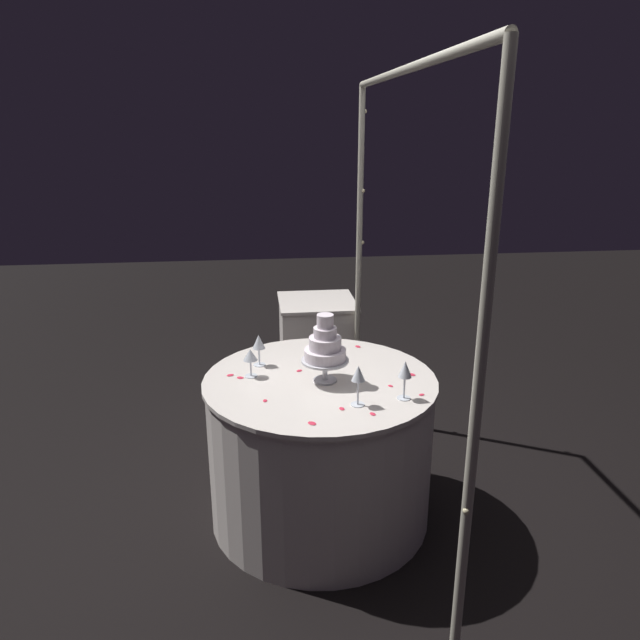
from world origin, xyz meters
TOP-DOWN VIEW (x-y plane):
  - ground_plane at (0.00, 0.00)m, footprint 12.00×12.00m
  - decorative_arch at (-0.00, 0.36)m, footprint 2.05×0.05m
  - main_table at (0.00, 0.00)m, footprint 1.10×1.10m
  - side_table at (-1.29, 0.13)m, footprint 0.52×0.52m
  - tiered_cake at (0.03, 0.02)m, footprint 0.22×0.22m
  - wine_glass_0 at (0.25, 0.34)m, footprint 0.06×0.06m
  - wine_glass_1 at (0.29, 0.13)m, footprint 0.06×0.06m
  - wine_glass_2 at (-0.06, -0.32)m, footprint 0.07×0.07m
  - wine_glass_3 at (-0.19, -0.28)m, footprint 0.06×0.06m
  - rose_petal_0 at (0.01, 0.44)m, footprint 0.05×0.04m
  - rose_petal_1 at (0.12, 0.31)m, footprint 0.03×0.03m
  - rose_petal_2 at (0.32, 0.06)m, footprint 0.04×0.03m
  - rose_petal_3 at (0.23, 0.43)m, footprint 0.03×0.03m
  - rose_petal_4 at (-0.10, -0.09)m, footprint 0.04×0.04m
  - rose_petal_5 at (-0.05, -0.37)m, footprint 0.04×0.04m
  - rose_petal_6 at (-0.08, -0.42)m, footprint 0.03×0.04m
  - rose_petal_7 at (0.21, -0.26)m, footprint 0.03×0.02m
  - rose_petal_8 at (-0.39, 0.25)m, footprint 0.04×0.04m
  - rose_petal_9 at (0.39, 0.18)m, footprint 0.04×0.03m
  - rose_petal_10 at (0.44, -0.08)m, footprint 0.05×0.05m

SIDE VIEW (x-z plane):
  - ground_plane at x=0.00m, z-range 0.00..0.00m
  - side_table at x=-1.29m, z-range 0.00..0.74m
  - main_table at x=0.00m, z-range 0.00..0.74m
  - rose_petal_0 at x=0.01m, z-range 0.74..0.75m
  - rose_petal_1 at x=0.12m, z-range 0.74..0.75m
  - rose_petal_2 at x=0.32m, z-range 0.74..0.75m
  - rose_petal_3 at x=0.23m, z-range 0.74..0.75m
  - rose_petal_4 at x=-0.10m, z-range 0.74..0.75m
  - rose_petal_5 at x=-0.05m, z-range 0.74..0.75m
  - rose_petal_6 at x=-0.08m, z-range 0.74..0.75m
  - rose_petal_7 at x=0.21m, z-range 0.74..0.75m
  - rose_petal_8 at x=-0.39m, z-range 0.74..0.75m
  - rose_petal_9 at x=0.39m, z-range 0.74..0.75m
  - rose_petal_10 at x=0.44m, z-range 0.74..0.75m
  - wine_glass_2 at x=-0.06m, z-range 0.78..0.91m
  - wine_glass_3 at x=-0.19m, z-range 0.78..0.94m
  - wine_glass_0 at x=0.25m, z-range 0.79..0.96m
  - wine_glass_1 at x=0.29m, z-range 0.79..0.97m
  - tiered_cake at x=0.03m, z-range 0.75..1.07m
  - decorative_arch at x=0.00m, z-range 0.33..2.44m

